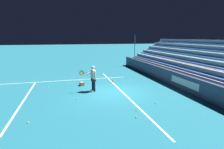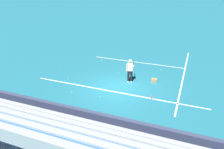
{
  "view_description": "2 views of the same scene",
  "coord_description": "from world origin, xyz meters",
  "px_view_note": "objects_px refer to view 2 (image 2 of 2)",
  "views": [
    {
      "loc": [
        -10.7,
        3.0,
        3.57
      ],
      "look_at": [
        1.3,
        -0.17,
        0.92
      ],
      "focal_mm": 28.0,
      "sensor_mm": 36.0,
      "label": 1
    },
    {
      "loc": [
        4.52,
        -12.55,
        6.96
      ],
      "look_at": [
        -0.62,
        0.67,
        0.68
      ],
      "focal_mm": 35.0,
      "sensor_mm": 36.0,
      "label": 2
    }
  ],
  "objects_px": {
    "tennis_ball_near_player": "(75,82)",
    "tennis_ball_midcourt": "(68,79)",
    "water_bottle": "(152,97)",
    "tennis_ball_stray_back": "(100,97)",
    "tennis_player": "(130,71)",
    "tennis_ball_toward_net": "(102,60)",
    "tennis_ball_far_right": "(119,73)",
    "ball_box_cardboard": "(154,80)",
    "tennis_ball_by_box": "(72,92)",
    "tennis_ball_far_left": "(161,70)"
  },
  "relations": [
    {
      "from": "tennis_ball_toward_net",
      "to": "tennis_ball_near_player",
      "type": "relative_size",
      "value": 1.0
    },
    {
      "from": "tennis_ball_midcourt",
      "to": "tennis_ball_by_box",
      "type": "bearing_deg",
      "value": -52.05
    },
    {
      "from": "tennis_ball_far_left",
      "to": "tennis_ball_far_right",
      "type": "bearing_deg",
      "value": -148.37
    },
    {
      "from": "tennis_ball_toward_net",
      "to": "tennis_ball_by_box",
      "type": "bearing_deg",
      "value": -84.4
    },
    {
      "from": "ball_box_cardboard",
      "to": "tennis_ball_far_right",
      "type": "bearing_deg",
      "value": 169.28
    },
    {
      "from": "tennis_player",
      "to": "water_bottle",
      "type": "xyz_separation_m",
      "value": [
        2.02,
        -1.89,
        -0.78
      ]
    },
    {
      "from": "tennis_ball_stray_back",
      "to": "tennis_ball_midcourt",
      "type": "xyz_separation_m",
      "value": [
        -3.32,
        1.56,
        0.0
      ]
    },
    {
      "from": "tennis_ball_far_right",
      "to": "tennis_ball_toward_net",
      "type": "bearing_deg",
      "value": 138.13
    },
    {
      "from": "tennis_ball_stray_back",
      "to": "tennis_ball_near_player",
      "type": "xyz_separation_m",
      "value": [
        -2.58,
        1.25,
        0.0
      ]
    },
    {
      "from": "tennis_ball_midcourt",
      "to": "ball_box_cardboard",
      "type": "bearing_deg",
      "value": 17.18
    },
    {
      "from": "ball_box_cardboard",
      "to": "tennis_ball_far_left",
      "type": "height_order",
      "value": "ball_box_cardboard"
    },
    {
      "from": "tennis_ball_midcourt",
      "to": "water_bottle",
      "type": "bearing_deg",
      "value": -5.39
    },
    {
      "from": "tennis_player",
      "to": "tennis_ball_midcourt",
      "type": "relative_size",
      "value": 25.98
    },
    {
      "from": "tennis_ball_near_player",
      "to": "tennis_ball_far_left",
      "type": "distance_m",
      "value": 7.13
    },
    {
      "from": "tennis_player",
      "to": "tennis_ball_far_right",
      "type": "relative_size",
      "value": 25.98
    },
    {
      "from": "tennis_ball_toward_net",
      "to": "tennis_ball_stray_back",
      "type": "distance_m",
      "value": 6.74
    },
    {
      "from": "tennis_player",
      "to": "tennis_ball_far_left",
      "type": "bearing_deg",
      "value": 59.84
    },
    {
      "from": "tennis_player",
      "to": "tennis_ball_near_player",
      "type": "bearing_deg",
      "value": -156.62
    },
    {
      "from": "tennis_player",
      "to": "water_bottle",
      "type": "relative_size",
      "value": 7.8
    },
    {
      "from": "tennis_ball_toward_net",
      "to": "tennis_ball_by_box",
      "type": "height_order",
      "value": "same"
    },
    {
      "from": "tennis_ball_near_player",
      "to": "tennis_ball_far_right",
      "type": "xyz_separation_m",
      "value": [
        2.4,
        2.75,
        0.0
      ]
    },
    {
      "from": "tennis_player",
      "to": "tennis_ball_toward_net",
      "type": "relative_size",
      "value": 25.98
    },
    {
      "from": "tennis_player",
      "to": "tennis_ball_stray_back",
      "type": "xyz_separation_m",
      "value": [
        -1.1,
        -2.84,
        -0.86
      ]
    },
    {
      "from": "ball_box_cardboard",
      "to": "tennis_ball_near_player",
      "type": "xyz_separation_m",
      "value": [
        -5.34,
        -2.19,
        -0.1
      ]
    },
    {
      "from": "tennis_ball_by_box",
      "to": "tennis_ball_midcourt",
      "type": "xyz_separation_m",
      "value": [
        -1.31,
        1.68,
        0.0
      ]
    },
    {
      "from": "tennis_ball_near_player",
      "to": "tennis_ball_far_left",
      "type": "bearing_deg",
      "value": 40.34
    },
    {
      "from": "tennis_ball_far_left",
      "to": "tennis_ball_midcourt",
      "type": "distance_m",
      "value": 7.53
    },
    {
      "from": "tennis_ball_stray_back",
      "to": "water_bottle",
      "type": "height_order",
      "value": "water_bottle"
    },
    {
      "from": "tennis_ball_toward_net",
      "to": "tennis_ball_far_left",
      "type": "height_order",
      "value": "same"
    },
    {
      "from": "tennis_ball_toward_net",
      "to": "tennis_ball_midcourt",
      "type": "bearing_deg",
      "value": -98.45
    },
    {
      "from": "tennis_ball_far_right",
      "to": "tennis_ball_far_left",
      "type": "height_order",
      "value": "same"
    },
    {
      "from": "tennis_ball_far_left",
      "to": "tennis_ball_midcourt",
      "type": "height_order",
      "value": "same"
    },
    {
      "from": "tennis_ball_near_player",
      "to": "tennis_ball_midcourt",
      "type": "bearing_deg",
      "value": 157.51
    },
    {
      "from": "ball_box_cardboard",
      "to": "tennis_ball_toward_net",
      "type": "bearing_deg",
      "value": 152.9
    },
    {
      "from": "tennis_ball_far_right",
      "to": "ball_box_cardboard",
      "type": "bearing_deg",
      "value": -10.72
    },
    {
      "from": "tennis_player",
      "to": "tennis_ball_toward_net",
      "type": "height_order",
      "value": "tennis_player"
    },
    {
      "from": "tennis_ball_far_right",
      "to": "tennis_ball_midcourt",
      "type": "xyz_separation_m",
      "value": [
        -3.15,
        -2.44,
        0.0
      ]
    },
    {
      "from": "tennis_ball_by_box",
      "to": "tennis_ball_midcourt",
      "type": "height_order",
      "value": "same"
    },
    {
      "from": "water_bottle",
      "to": "tennis_ball_stray_back",
      "type": "bearing_deg",
      "value": -162.97
    },
    {
      "from": "tennis_ball_toward_net",
      "to": "tennis_ball_midcourt",
      "type": "height_order",
      "value": "same"
    },
    {
      "from": "tennis_ball_far_right",
      "to": "tennis_ball_by_box",
      "type": "bearing_deg",
      "value": -114.08
    },
    {
      "from": "tennis_player",
      "to": "tennis_ball_far_right",
      "type": "bearing_deg",
      "value": 137.67
    },
    {
      "from": "tennis_ball_toward_net",
      "to": "water_bottle",
      "type": "bearing_deg",
      "value": -42.38
    },
    {
      "from": "tennis_ball_toward_net",
      "to": "tennis_ball_far_right",
      "type": "xyz_separation_m",
      "value": [
        2.46,
        -2.21,
        0.0
      ]
    },
    {
      "from": "tennis_ball_midcourt",
      "to": "water_bottle",
      "type": "xyz_separation_m",
      "value": [
        6.44,
        -0.61,
        0.08
      ]
    },
    {
      "from": "ball_box_cardboard",
      "to": "water_bottle",
      "type": "height_order",
      "value": "ball_box_cardboard"
    },
    {
      "from": "tennis_ball_far_right",
      "to": "water_bottle",
      "type": "relative_size",
      "value": 0.3
    },
    {
      "from": "tennis_player",
      "to": "tennis_ball_stray_back",
      "type": "distance_m",
      "value": 3.17
    },
    {
      "from": "tennis_ball_by_box",
      "to": "tennis_ball_far_right",
      "type": "height_order",
      "value": "same"
    },
    {
      "from": "tennis_ball_stray_back",
      "to": "tennis_ball_by_box",
      "type": "xyz_separation_m",
      "value": [
        -2.01,
        -0.12,
        0.0
      ]
    }
  ]
}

